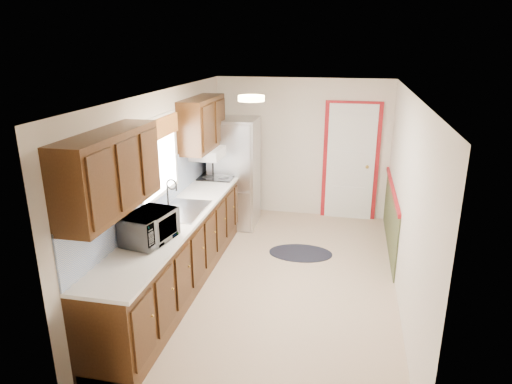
% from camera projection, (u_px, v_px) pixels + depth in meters
% --- Properties ---
extents(room_shell, '(3.20, 5.20, 2.52)m').
position_uv_depth(room_shell, '(279.00, 192.00, 5.61)').
color(room_shell, tan).
rests_on(room_shell, ground).
extents(kitchen_run, '(0.63, 4.00, 2.20)m').
position_uv_depth(kitchen_run, '(177.00, 223.00, 5.70)').
color(kitchen_run, '#341C0B').
rests_on(kitchen_run, ground).
extents(back_wall_trim, '(1.12, 2.30, 2.08)m').
position_uv_depth(back_wall_trim, '(359.00, 173.00, 7.57)').
color(back_wall_trim, maroon).
rests_on(back_wall_trim, ground).
extents(ceiling_fixture, '(0.30, 0.30, 0.06)m').
position_uv_depth(ceiling_fixture, '(251.00, 98.00, 5.12)').
color(ceiling_fixture, '#FFD88C').
rests_on(ceiling_fixture, room_shell).
extents(microwave, '(0.42, 0.63, 0.39)m').
position_uv_depth(microwave, '(149.00, 224.00, 4.80)').
color(microwave, white).
rests_on(microwave, kitchen_run).
extents(refrigerator, '(0.77, 0.76, 1.81)m').
position_uv_depth(refrigerator, '(235.00, 173.00, 7.54)').
color(refrigerator, '#B7B7BC').
rests_on(refrigerator, ground).
extents(rug, '(0.96, 0.65, 0.01)m').
position_uv_depth(rug, '(301.00, 253.00, 6.71)').
color(rug, black).
rests_on(rug, ground).
extents(cooktop, '(0.54, 0.65, 0.02)m').
position_uv_depth(cooktop, '(218.00, 175.00, 7.22)').
color(cooktop, black).
rests_on(cooktop, kitchen_run).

